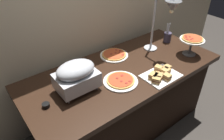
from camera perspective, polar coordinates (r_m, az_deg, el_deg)
name	(u,v)px	position (r m, az deg, el deg)	size (l,w,h in m)	color
ground_plane	(122,124)	(2.49, 2.65, -14.36)	(8.00, 8.00, 0.00)	#38332D
back_wall	(92,9)	(2.14, -5.43, 16.10)	(4.40, 0.04, 2.40)	#C6B593
buffet_table	(123,99)	(2.21, 2.91, -7.80)	(1.90, 0.84, 0.76)	black
chafing_dish	(76,75)	(1.67, -9.66, -1.34)	(0.33, 0.23, 0.26)	#B7BABF
heat_lamp	(168,12)	(2.08, 14.82, 14.77)	(0.15, 0.34, 0.57)	#B7BABF
pizza_plate_front	(114,55)	(2.17, 0.55, 4.10)	(0.29, 0.29, 0.03)	white
pizza_plate_center	(121,81)	(1.81, 2.31, -2.89)	(0.30, 0.30, 0.03)	white
pizza_plate_raised_stand	(192,41)	(2.28, 20.67, 7.34)	(0.24, 0.24, 0.19)	#595B60
sandwich_platter	(161,75)	(1.91, 12.97, -1.22)	(0.32, 0.25, 0.06)	white
sauce_cup_near	(46,105)	(1.65, -17.35, -9.00)	(0.06, 0.06, 0.03)	black
utensil_holder	(167,37)	(2.52, 14.67, 8.63)	(0.08, 0.08, 0.22)	#383347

